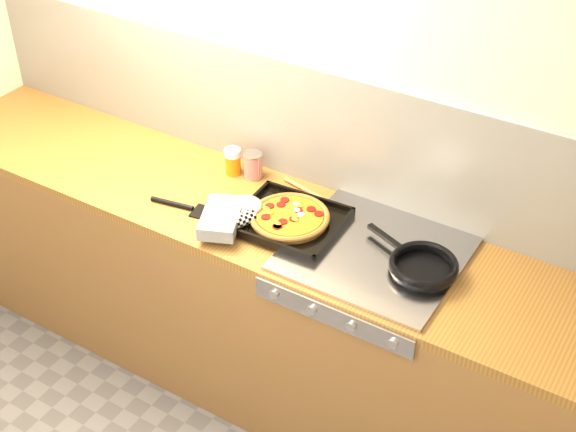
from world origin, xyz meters
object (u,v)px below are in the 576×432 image
Objects in this scene: frying_pan at (422,266)px; juice_glass at (233,161)px; pizza_on_tray at (271,217)px; tomato_can at (253,165)px.

juice_glass is at bearing 168.68° from frying_pan.
pizza_on_tray is at bearing -176.18° from frying_pan.
pizza_on_tray is 0.59m from frying_pan.
tomato_can is (-0.83, 0.20, 0.02)m from frying_pan.
frying_pan is (0.59, 0.04, -0.01)m from pizza_on_tray.
frying_pan is 0.93m from juice_glass.
frying_pan is at bearing -11.32° from juice_glass.
pizza_on_tray is at bearing -44.98° from tomato_can.
juice_glass reaches higher than tomato_can.
pizza_on_tray is 0.40m from juice_glass.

